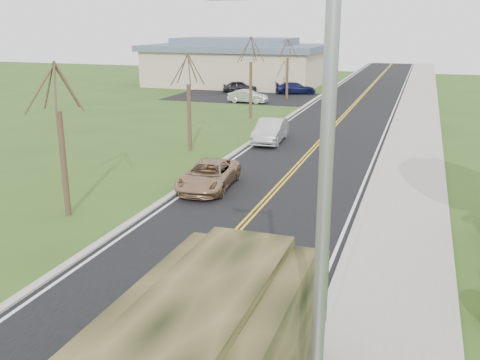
% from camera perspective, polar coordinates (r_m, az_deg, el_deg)
% --- Properties ---
extents(road, '(8.00, 120.00, 0.01)m').
position_cam_1_polar(road, '(47.85, 11.44, 7.21)').
color(road, black).
rests_on(road, ground).
extents(curb_right, '(0.30, 120.00, 0.12)m').
position_cam_1_polar(curb_right, '(47.50, 16.44, 6.86)').
color(curb_right, '#9E998E').
rests_on(curb_right, ground).
extents(sidewalk_right, '(3.20, 120.00, 0.10)m').
position_cam_1_polar(sidewalk_right, '(47.46, 18.56, 6.66)').
color(sidewalk_right, '#9E998E').
rests_on(sidewalk_right, ground).
extents(curb_left, '(0.30, 120.00, 0.10)m').
position_cam_1_polar(curb_left, '(48.54, 6.55, 7.61)').
color(curb_left, '#9E998E').
rests_on(curb_left, ground).
extents(street_light, '(1.65, 0.22, 8.00)m').
position_cam_1_polar(street_light, '(7.15, 7.89, -8.52)').
color(street_light, gray).
rests_on(street_light, ground).
extents(bare_tree_a, '(1.93, 2.26, 6.08)m').
position_cam_1_polar(bare_tree_a, '(21.88, -18.41, 2.92)').
color(bare_tree_a, '#38281C').
rests_on(bare_tree_a, ground).
extents(bare_tree_b, '(1.83, 2.14, 5.73)m').
position_cam_1_polar(bare_tree_b, '(32.08, -5.45, 7.50)').
color(bare_tree_b, '#38281C').
rests_on(bare_tree_b, ground).
extents(bare_tree_c, '(2.04, 2.39, 6.42)m').
position_cam_1_polar(bare_tree_c, '(43.17, 1.15, 10.26)').
color(bare_tree_c, '#38281C').
rests_on(bare_tree_c, ground).
extents(bare_tree_d, '(1.88, 2.20, 5.91)m').
position_cam_1_polar(bare_tree_d, '(54.69, 5.06, 11.28)').
color(bare_tree_d, '#38281C').
rests_on(bare_tree_d, ground).
extents(commercial_building, '(25.50, 21.50, 5.65)m').
position_cam_1_polar(commercial_building, '(66.77, -0.48, 12.38)').
color(commercial_building, tan).
rests_on(commercial_building, ground).
extents(military_truck, '(2.56, 7.17, 3.56)m').
position_cam_1_polar(military_truck, '(9.37, -2.60, -18.66)').
color(military_truck, black).
rests_on(military_truck, ground).
extents(suv_champagne, '(2.51, 4.77, 1.28)m').
position_cam_1_polar(suv_champagne, '(24.76, -3.36, 0.51)').
color(suv_champagne, '#9B7757').
rests_on(suv_champagne, ground).
extents(sedan_silver, '(1.86, 4.62, 1.49)m').
position_cam_1_polar(sedan_silver, '(34.47, 3.27, 5.25)').
color(sedan_silver, silver).
rests_on(sedan_silver, ground).
extents(lot_car_dark, '(4.06, 2.80, 1.28)m').
position_cam_1_polar(lot_car_dark, '(59.60, -0.02, 9.92)').
color(lot_car_dark, black).
rests_on(lot_car_dark, ground).
extents(lot_car_silver, '(3.86, 1.55, 1.25)m').
position_cam_1_polar(lot_car_silver, '(51.85, 0.85, 8.91)').
color(lot_car_silver, '#B3B3B8').
rests_on(lot_car_silver, ground).
extents(lot_car_navy, '(4.67, 3.11, 1.26)m').
position_cam_1_polar(lot_car_navy, '(58.76, 5.95, 9.72)').
color(lot_car_navy, black).
rests_on(lot_car_navy, ground).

